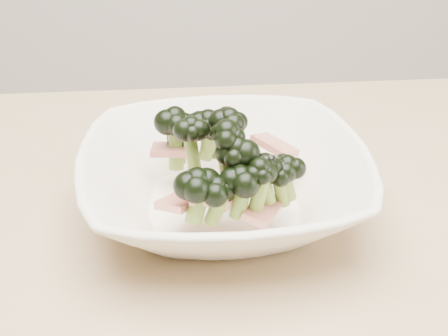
# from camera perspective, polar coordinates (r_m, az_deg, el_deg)

# --- Properties ---
(dining_table) EXTENTS (1.20, 0.80, 0.75)m
(dining_table) POSITION_cam_1_polar(r_m,az_deg,el_deg) (0.64, -4.76, -14.90)
(dining_table) COLOR tan
(dining_table) RESTS_ON ground
(broccoli_dish) EXTENTS (0.29, 0.29, 0.12)m
(broccoli_dish) POSITION_cam_1_polar(r_m,az_deg,el_deg) (0.61, -0.01, -0.90)
(broccoli_dish) COLOR #EDE0C9
(broccoli_dish) RESTS_ON dining_table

